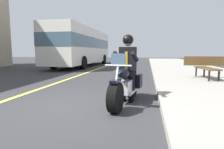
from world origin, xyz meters
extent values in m
plane|color=#333335|center=(0.00, 0.00, 0.00)|extent=(80.00, 80.00, 0.00)
cube|color=#E5DB4C|center=(0.00, -2.00, 0.01)|extent=(60.00, 0.16, 0.01)
cylinder|color=black|center=(0.28, 1.05, 0.33)|extent=(0.68, 0.29, 0.66)
cylinder|color=black|center=(-1.25, 1.26, 0.33)|extent=(0.68, 0.29, 0.66)
cube|color=silver|center=(-0.51, 1.16, 0.42)|extent=(0.59, 0.36, 0.32)
ellipsoid|color=black|center=(-0.31, 1.13, 0.78)|extent=(0.59, 0.36, 0.24)
cube|color=black|center=(-0.86, 1.21, 0.74)|extent=(0.73, 0.38, 0.12)
cube|color=black|center=(-1.17, 1.48, 0.48)|extent=(0.41, 0.18, 0.36)
cube|color=black|center=(-1.23, 1.04, 0.48)|extent=(0.41, 0.18, 0.36)
cylinder|color=silver|center=(0.26, 1.05, 0.60)|extent=(0.35, 0.10, 0.76)
cylinder|color=silver|center=(0.10, 1.07, 1.00)|extent=(0.12, 0.60, 0.04)
cube|color=black|center=(0.28, 1.05, 0.68)|extent=(0.38, 0.21, 0.06)
cylinder|color=silver|center=(-0.78, 1.36, 0.26)|extent=(0.90, 0.21, 0.08)
cube|color=slate|center=(0.08, 1.07, 1.12)|extent=(0.08, 0.32, 0.28)
cylinder|color=black|center=(-0.74, 1.31, 0.42)|extent=(0.14, 0.14, 0.84)
cube|color=black|center=(-0.68, 1.30, 0.05)|extent=(0.27, 0.15, 0.10)
cylinder|color=black|center=(-0.77, 1.07, 0.42)|extent=(0.14, 0.14, 0.84)
cube|color=black|center=(-0.72, 1.07, 0.05)|extent=(0.27, 0.15, 0.10)
cube|color=black|center=(-0.76, 1.19, 1.12)|extent=(0.37, 0.44, 0.60)
cube|color=#B28C14|center=(-0.60, 1.17, 1.08)|extent=(0.03, 0.07, 0.44)
cylinder|color=black|center=(-0.55, 1.39, 1.18)|extent=(0.56, 0.18, 0.28)
cylinder|color=black|center=(-0.61, 0.95, 1.18)|extent=(0.56, 0.18, 0.28)
sphere|color=tan|center=(-0.76, 1.19, 1.55)|extent=(0.22, 0.22, 0.22)
sphere|color=black|center=(-0.76, 1.19, 1.60)|extent=(0.28, 0.28, 0.28)
cube|color=white|center=(-12.46, -4.20, 1.77)|extent=(11.00, 2.50, 2.85)
cube|color=slate|center=(-12.46, -4.20, 2.10)|extent=(11.04, 2.52, 0.90)
cube|color=slate|center=(-17.96, -4.20, 2.00)|extent=(0.06, 2.40, 1.90)
cube|color=white|center=(-12.46, -4.20, 3.25)|extent=(11.00, 2.50, 0.10)
cylinder|color=black|center=(-16.06, -5.40, 0.50)|extent=(1.00, 0.30, 1.00)
cylinder|color=black|center=(-16.06, -3.00, 0.50)|extent=(1.00, 0.30, 1.00)
cylinder|color=black|center=(-9.26, -5.40, 0.50)|extent=(1.00, 0.30, 1.00)
cylinder|color=black|center=(-9.26, -3.00, 0.50)|extent=(1.00, 0.30, 1.00)
cube|color=brown|center=(-4.50, 4.20, 0.60)|extent=(1.84, 0.65, 0.06)
cube|color=brown|center=(-4.72, 4.18, 0.90)|extent=(0.21, 1.80, 0.40)
cube|color=black|center=(-3.77, 4.44, 0.36)|extent=(0.06, 0.06, 0.42)
cube|color=black|center=(-3.74, 4.08, 0.36)|extent=(0.06, 0.06, 0.42)
cube|color=black|center=(-5.27, 4.32, 0.36)|extent=(0.06, 0.06, 0.42)
cube|color=black|center=(-5.24, 3.96, 0.36)|extent=(0.06, 0.06, 0.42)
camera|label=1|loc=(4.14, 1.69, 1.29)|focal=30.22mm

